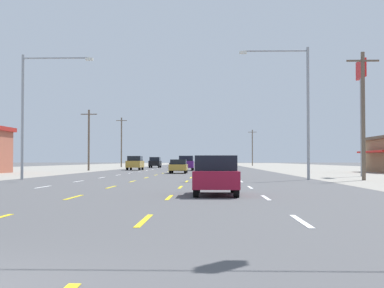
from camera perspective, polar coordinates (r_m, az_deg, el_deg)
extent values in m
plane|color=#4C4C4F|center=(71.15, -0.72, -2.85)|extent=(572.00, 572.00, 0.00)
cube|color=gray|center=(76.38, -19.63, -2.67)|extent=(28.00, 440.00, 0.01)
cube|color=gray|center=(74.27, 18.74, -2.71)|extent=(28.00, 440.00, 0.01)
cube|color=white|center=(28.39, -15.53, -4.41)|extent=(0.14, 2.60, 0.01)
cube|color=white|center=(35.61, -11.92, -3.89)|extent=(0.14, 2.60, 0.01)
cube|color=white|center=(42.93, -9.53, -3.53)|extent=(0.14, 2.60, 0.01)
cube|color=white|center=(50.30, -7.84, -3.28)|extent=(0.14, 2.60, 0.01)
cube|color=white|center=(57.71, -6.58, -3.08)|extent=(0.14, 2.60, 0.01)
cube|color=white|center=(65.13, -5.61, -2.93)|extent=(0.14, 2.60, 0.01)
cube|color=white|center=(72.58, -4.84, -2.82)|extent=(0.14, 2.60, 0.01)
cube|color=white|center=(80.03, -4.21, -2.72)|extent=(0.14, 2.60, 0.01)
cube|color=white|center=(87.49, -3.69, -2.64)|extent=(0.14, 2.60, 0.01)
cube|color=white|center=(94.95, -3.25, -2.57)|extent=(0.14, 2.60, 0.01)
cube|color=white|center=(102.43, -2.87, -2.51)|extent=(0.14, 2.60, 0.01)
cube|color=white|center=(109.90, -2.55, -2.46)|extent=(0.14, 2.60, 0.01)
cube|color=white|center=(117.38, -2.27, -2.42)|extent=(0.14, 2.60, 0.01)
cube|color=white|center=(124.86, -2.02, -2.38)|extent=(0.14, 2.60, 0.01)
cube|color=white|center=(132.34, -1.80, -2.34)|extent=(0.14, 2.60, 0.01)
cube|color=white|center=(139.83, -1.60, -2.31)|extent=(0.14, 2.60, 0.01)
cube|color=white|center=(147.32, -1.43, -2.28)|extent=(0.14, 2.60, 0.01)
cube|color=white|center=(154.80, -1.27, -2.26)|extent=(0.14, 2.60, 0.01)
cube|color=white|center=(162.29, -1.12, -2.23)|extent=(0.14, 2.60, 0.01)
cube|color=white|center=(169.78, -0.99, -2.21)|extent=(0.14, 2.60, 0.01)
cube|color=white|center=(177.27, -0.87, -2.19)|extent=(0.14, 2.60, 0.01)
cube|color=white|center=(184.77, -0.76, -2.18)|extent=(0.14, 2.60, 0.01)
cube|color=white|center=(192.26, -0.65, -2.16)|extent=(0.14, 2.60, 0.01)
cube|color=white|center=(199.75, -0.56, -2.15)|extent=(0.14, 2.60, 0.01)
cube|color=white|center=(207.24, -0.47, -2.13)|extent=(0.14, 2.60, 0.01)
cube|color=white|center=(214.74, -0.39, -2.12)|extent=(0.14, 2.60, 0.01)
cube|color=white|center=(222.23, -0.31, -2.11)|extent=(0.14, 2.60, 0.01)
cube|color=yellow|center=(20.23, -12.41, -5.53)|extent=(0.14, 2.60, 0.01)
cube|color=yellow|center=(27.55, -8.55, -4.54)|extent=(0.14, 2.60, 0.01)
cube|color=yellow|center=(34.95, -6.32, -3.95)|extent=(0.14, 2.60, 0.01)
cube|color=yellow|center=(42.38, -4.87, -3.57)|extent=(0.14, 2.60, 0.01)
cube|color=yellow|center=(49.83, -3.86, -3.30)|extent=(0.14, 2.60, 0.01)
cube|color=yellow|center=(57.30, -3.11, -3.10)|extent=(0.14, 2.60, 0.01)
cube|color=yellow|center=(64.77, -2.53, -2.95)|extent=(0.14, 2.60, 0.01)
cube|color=yellow|center=(72.25, -2.08, -2.83)|extent=(0.14, 2.60, 0.01)
cube|color=yellow|center=(79.73, -1.70, -2.73)|extent=(0.14, 2.60, 0.01)
cube|color=yellow|center=(87.22, -1.40, -2.64)|extent=(0.14, 2.60, 0.01)
cube|color=yellow|center=(94.71, -1.14, -2.57)|extent=(0.14, 2.60, 0.01)
cube|color=yellow|center=(102.20, -0.92, -2.51)|extent=(0.14, 2.60, 0.01)
cube|color=yellow|center=(109.69, -0.73, -2.46)|extent=(0.14, 2.60, 0.01)
cube|color=yellow|center=(117.18, -0.56, -2.42)|extent=(0.14, 2.60, 0.01)
cube|color=yellow|center=(124.67, -0.41, -2.38)|extent=(0.14, 2.60, 0.01)
cube|color=yellow|center=(132.17, -0.28, -2.34)|extent=(0.14, 2.60, 0.01)
cube|color=yellow|center=(139.66, -0.17, -2.31)|extent=(0.14, 2.60, 0.01)
cube|color=yellow|center=(147.16, -0.06, -2.28)|extent=(0.14, 2.60, 0.01)
cube|color=yellow|center=(154.65, 0.03, -2.26)|extent=(0.14, 2.60, 0.01)
cube|color=yellow|center=(162.15, 0.12, -2.24)|extent=(0.14, 2.60, 0.01)
cube|color=yellow|center=(169.64, 0.19, -2.21)|extent=(0.14, 2.60, 0.01)
cube|color=yellow|center=(177.14, 0.26, -2.20)|extent=(0.14, 2.60, 0.01)
cube|color=yellow|center=(184.64, 0.33, -2.18)|extent=(0.14, 2.60, 0.01)
cube|color=yellow|center=(192.14, 0.39, -2.16)|extent=(0.14, 2.60, 0.01)
cube|color=yellow|center=(199.63, 0.45, -2.15)|extent=(0.14, 2.60, 0.01)
cube|color=yellow|center=(207.13, 0.50, -2.13)|extent=(0.14, 2.60, 0.01)
cube|color=yellow|center=(214.63, 0.55, -2.12)|extent=(0.14, 2.60, 0.01)
cube|color=yellow|center=(222.13, 0.59, -2.11)|extent=(0.14, 2.60, 0.01)
cube|color=yellow|center=(12.23, -5.09, -8.07)|extent=(0.14, 2.60, 0.01)
cube|color=yellow|center=(19.67, -2.43, -5.68)|extent=(0.14, 2.60, 0.01)
cube|color=yellow|center=(27.14, -1.24, -4.60)|extent=(0.14, 2.60, 0.01)
cube|color=yellow|center=(34.62, -0.56, -3.99)|extent=(0.14, 2.60, 0.01)
cube|color=yellow|center=(42.11, -0.13, -3.59)|extent=(0.14, 2.60, 0.01)
cube|color=yellow|center=(49.61, 0.17, -3.31)|extent=(0.14, 2.60, 0.01)
cube|color=yellow|center=(57.10, 0.40, -3.11)|extent=(0.14, 2.60, 0.01)
cube|color=yellow|center=(64.60, 0.57, -2.95)|extent=(0.14, 2.60, 0.01)
cube|color=yellow|center=(72.09, 0.70, -2.83)|extent=(0.14, 2.60, 0.01)
cube|color=yellow|center=(79.59, 0.81, -2.73)|extent=(0.14, 2.60, 0.01)
cube|color=yellow|center=(87.09, 0.91, -2.64)|extent=(0.14, 2.60, 0.01)
cube|color=yellow|center=(94.59, 0.98, -2.57)|extent=(0.14, 2.60, 0.01)
cube|color=yellow|center=(102.09, 1.05, -2.51)|extent=(0.14, 2.60, 0.01)
cube|color=yellow|center=(109.58, 1.10, -2.46)|extent=(0.14, 2.60, 0.01)
cube|color=yellow|center=(117.08, 1.15, -2.42)|extent=(0.14, 2.60, 0.01)
cube|color=yellow|center=(124.58, 1.20, -2.38)|extent=(0.14, 2.60, 0.01)
cube|color=yellow|center=(132.08, 1.24, -2.34)|extent=(0.14, 2.60, 0.01)
cube|color=yellow|center=(139.58, 1.27, -2.31)|extent=(0.14, 2.60, 0.01)
cube|color=yellow|center=(147.08, 1.30, -2.28)|extent=(0.14, 2.60, 0.01)
cube|color=yellow|center=(154.58, 1.33, -2.26)|extent=(0.14, 2.60, 0.01)
cube|color=yellow|center=(162.08, 1.35, -2.24)|extent=(0.14, 2.60, 0.01)
cube|color=yellow|center=(169.58, 1.38, -2.21)|extent=(0.14, 2.60, 0.01)
cube|color=yellow|center=(177.08, 1.40, -2.19)|extent=(0.14, 2.60, 0.01)
cube|color=yellow|center=(184.58, 1.42, -2.18)|extent=(0.14, 2.60, 0.01)
cube|color=yellow|center=(192.08, 1.43, -2.16)|extent=(0.14, 2.60, 0.01)
cube|color=yellow|center=(199.58, 1.45, -2.15)|extent=(0.14, 2.60, 0.01)
cube|color=yellow|center=(207.08, 1.47, -2.13)|extent=(0.14, 2.60, 0.01)
cube|color=yellow|center=(214.58, 1.48, -2.12)|extent=(0.14, 2.60, 0.01)
cube|color=yellow|center=(222.08, 1.49, -2.11)|extent=(0.14, 2.60, 0.01)
cube|color=white|center=(12.31, 11.47, -8.00)|extent=(0.14, 2.60, 0.01)
cube|color=white|center=(19.72, 7.82, -5.65)|extent=(0.14, 2.60, 0.01)
cube|color=white|center=(27.18, 6.17, -4.59)|extent=(0.14, 2.60, 0.01)
cube|color=white|center=(34.65, 5.24, -3.98)|extent=(0.14, 2.60, 0.01)
cube|color=white|center=(42.14, 4.64, -3.58)|extent=(0.14, 2.60, 0.01)
cube|color=white|center=(49.63, 4.22, -3.31)|extent=(0.14, 2.60, 0.01)
cube|color=white|center=(57.12, 3.91, -3.11)|extent=(0.14, 2.60, 0.01)
cube|color=white|center=(64.61, 3.68, -2.95)|extent=(0.14, 2.60, 0.01)
cube|color=white|center=(72.11, 3.49, -2.83)|extent=(0.14, 2.60, 0.01)
cube|color=white|center=(79.60, 3.34, -2.73)|extent=(0.14, 2.60, 0.01)
cube|color=white|center=(87.10, 3.21, -2.64)|extent=(0.14, 2.60, 0.01)
cube|color=white|center=(94.60, 3.10, -2.57)|extent=(0.14, 2.60, 0.01)
cube|color=white|center=(102.10, 3.01, -2.51)|extent=(0.14, 2.60, 0.01)
cube|color=white|center=(109.59, 2.94, -2.46)|extent=(0.14, 2.60, 0.01)
cube|color=white|center=(117.09, 2.87, -2.42)|extent=(0.14, 2.60, 0.01)
cube|color=white|center=(124.59, 2.81, -2.38)|extent=(0.14, 2.60, 0.01)
cube|color=white|center=(132.09, 2.75, -2.34)|extent=(0.14, 2.60, 0.01)
cube|color=white|center=(139.59, 2.71, -2.31)|extent=(0.14, 2.60, 0.01)
cube|color=white|center=(147.09, 2.66, -2.28)|extent=(0.14, 2.60, 0.01)
cube|color=white|center=(154.59, 2.63, -2.26)|extent=(0.14, 2.60, 0.01)
cube|color=white|center=(162.08, 2.59, -2.23)|extent=(0.14, 2.60, 0.01)
cube|color=white|center=(169.58, 2.56, -2.21)|extent=(0.14, 2.60, 0.01)
cube|color=white|center=(177.08, 2.53, -2.19)|extent=(0.14, 2.60, 0.01)
cube|color=white|center=(184.58, 2.50, -2.18)|extent=(0.14, 2.60, 0.01)
cube|color=white|center=(192.08, 2.48, -2.16)|extent=(0.14, 2.60, 0.01)
cube|color=white|center=(199.58, 2.46, -2.14)|extent=(0.14, 2.60, 0.01)
cube|color=white|center=(207.08, 2.44, -2.13)|extent=(0.14, 2.60, 0.01)
cube|color=white|center=(214.58, 2.42, -2.12)|extent=(0.14, 2.60, 0.01)
cube|color=white|center=(222.08, 2.40, -2.11)|extent=(0.14, 2.60, 0.01)
cube|color=maroon|center=(21.13, 2.52, -3.71)|extent=(1.72, 3.90, 0.66)
cube|color=black|center=(20.87, 2.53, -2.03)|extent=(1.58, 1.90, 0.58)
cylinder|color=black|center=(22.54, 0.60, -4.43)|extent=(0.20, 0.60, 0.60)
cylinder|color=black|center=(22.56, 4.37, -4.42)|extent=(0.20, 0.60, 0.60)
cylinder|color=black|center=(19.75, 0.42, -4.81)|extent=(0.20, 0.60, 0.60)
cylinder|color=black|center=(19.77, 4.73, -4.80)|extent=(0.20, 0.60, 0.60)
cube|color=#B28C33|center=(56.85, -1.43, -2.49)|extent=(1.80, 4.50, 0.62)
cube|color=black|center=(56.74, -1.44, -1.91)|extent=(1.62, 2.10, 0.52)
cylinder|color=black|center=(58.45, -2.10, -2.77)|extent=(0.22, 0.64, 0.64)
cylinder|color=black|center=(58.36, -0.59, -2.77)|extent=(0.22, 0.64, 0.64)
cylinder|color=black|center=(55.36, -2.32, -2.83)|extent=(0.22, 0.64, 0.64)
cylinder|color=black|center=(55.27, -0.73, -2.83)|extent=(0.22, 0.64, 0.64)
cube|color=#4C196B|center=(72.01, -0.60, -2.17)|extent=(1.98, 4.90, 0.92)
cube|color=black|center=(71.96, -0.61, -1.53)|extent=(1.82, 2.70, 0.68)
cylinder|color=black|center=(73.75, -1.20, -2.51)|extent=(0.26, 0.76, 0.76)
cylinder|color=black|center=(73.68, 0.11, -2.52)|extent=(0.26, 0.76, 0.76)
cylinder|color=black|center=(70.36, -1.35, -2.55)|extent=(0.26, 0.76, 0.76)
cylinder|color=black|center=(70.28, 0.02, -2.55)|extent=(0.26, 0.76, 0.76)
cube|color=#B28C33|center=(75.87, -6.05, -2.14)|extent=(1.98, 4.90, 0.92)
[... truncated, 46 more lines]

